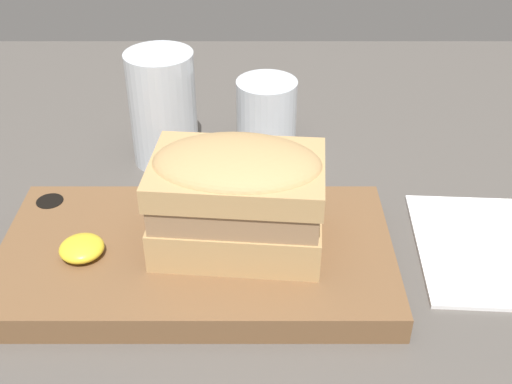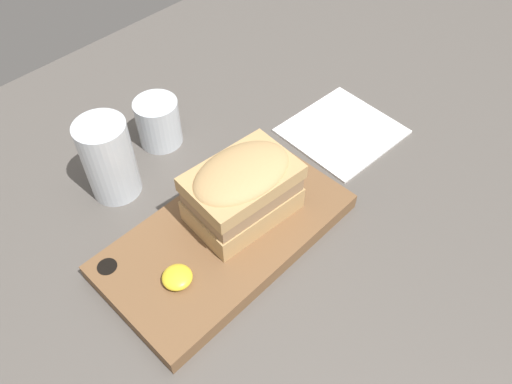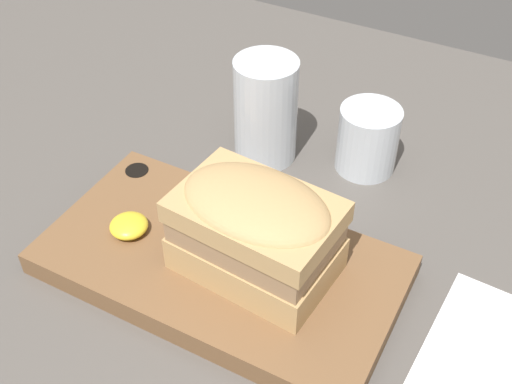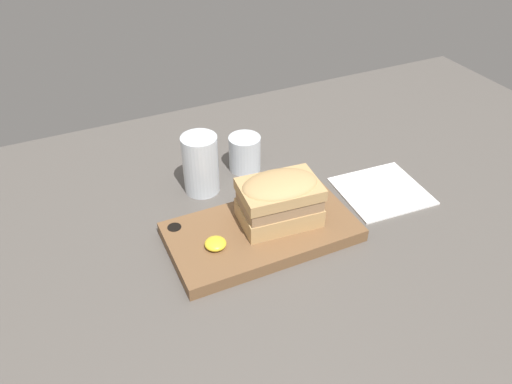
{
  "view_description": "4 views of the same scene",
  "coord_description": "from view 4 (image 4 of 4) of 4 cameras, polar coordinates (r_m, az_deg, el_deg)",
  "views": [
    {
      "loc": [
        -3.1,
        -48.45,
        40.34
      ],
      "look_at": [
        -3.11,
        -2.96,
        9.29
      ],
      "focal_mm": 45.0,
      "sensor_mm": 36.0,
      "label": 1
    },
    {
      "loc": [
        -34.55,
        -35.38,
        59.39
      ],
      "look_at": [
        -3.5,
        -5.25,
        9.1
      ],
      "focal_mm": 35.0,
      "sensor_mm": 36.0,
      "label": 2
    },
    {
      "loc": [
        14.58,
        -39.76,
        50.61
      ],
      "look_at": [
        -6.77,
        0.11,
        10.04
      ],
      "focal_mm": 45.0,
      "sensor_mm": 36.0,
      "label": 3
    },
    {
      "loc": [
        -38.81,
        -67.24,
        65.0
      ],
      "look_at": [
        -7.64,
        -0.09,
        9.5
      ],
      "focal_mm": 35.0,
      "sensor_mm": 36.0,
      "label": 4
    }
  ],
  "objects": [
    {
      "name": "water_glass",
      "position": [
        1.03,
        -6.31,
        2.78
      ],
      "size": [
        7.37,
        7.37,
        12.75
      ],
      "color": "silver",
      "rests_on": "dining_table"
    },
    {
      "name": "napkin",
      "position": [
        1.08,
        14.16,
        0.12
      ],
      "size": [
        18.18,
        17.21,
        0.4
      ],
      "rotation": [
        0.0,
        0.0,
        -0.06
      ],
      "color": "white",
      "rests_on": "dining_table"
    },
    {
      "name": "sandwich",
      "position": [
        0.91,
        2.7,
        -0.68
      ],
      "size": [
        15.18,
        10.77,
        9.72
      ],
      "rotation": [
        0.0,
        0.0,
        -0.09
      ],
      "color": "tan",
      "rests_on": "serving_board"
    },
    {
      "name": "wine_glass",
      "position": [
        1.1,
        -1.29,
        4.37
      ],
      "size": [
        7.03,
        7.03,
        7.93
      ],
      "color": "silver",
      "rests_on": "dining_table"
    },
    {
      "name": "mustard_dollop",
      "position": [
        0.88,
        -4.66,
        -5.89
      ],
      "size": [
        3.87,
        3.87,
        1.55
      ],
      "color": "yellow",
      "rests_on": "serving_board"
    },
    {
      "name": "dining_table",
      "position": [
        1.01,
        3.93,
        -2.75
      ],
      "size": [
        169.09,
        102.26,
        2.0
      ],
      "color": "#56514C",
      "rests_on": "ground"
    },
    {
      "name": "serving_board",
      "position": [
        0.93,
        0.62,
        -4.58
      ],
      "size": [
        34.72,
        18.53,
        2.61
      ],
      "color": "brown",
      "rests_on": "dining_table"
    }
  ]
}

